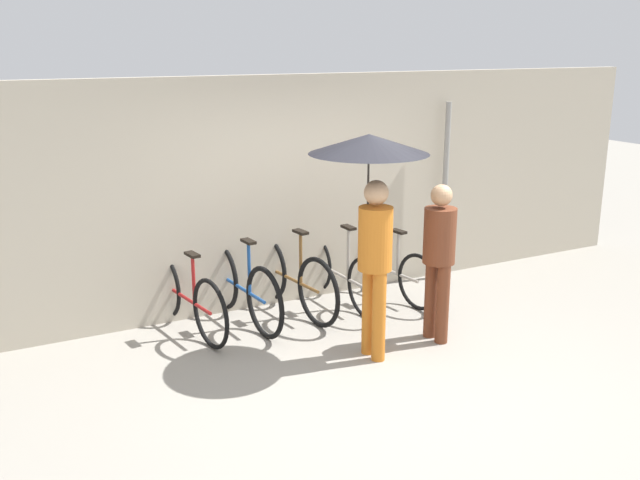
{
  "coord_description": "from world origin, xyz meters",
  "views": [
    {
      "loc": [
        -3.22,
        -4.91,
        2.93
      ],
      "look_at": [
        0.0,
        1.2,
        1.0
      ],
      "focal_mm": 40.0,
      "sensor_mm": 36.0,
      "label": 1
    }
  ],
  "objects_px": {
    "parked_bicycle_3": "(339,272)",
    "pedestrian_leading": "(371,180)",
    "pedestrian_center": "(439,251)",
    "parked_bicycle_0": "(186,297)",
    "parked_bicycle_2": "(292,278)",
    "parked_bicycle_4": "(386,268)",
    "parked_bicycle_1": "(242,287)"
  },
  "relations": [
    {
      "from": "parked_bicycle_0",
      "to": "pedestrian_center",
      "type": "distance_m",
      "value": 2.63
    },
    {
      "from": "parked_bicycle_3",
      "to": "pedestrian_center",
      "type": "relative_size",
      "value": 1.09
    },
    {
      "from": "parked_bicycle_4",
      "to": "pedestrian_leading",
      "type": "relative_size",
      "value": 0.81
    },
    {
      "from": "parked_bicycle_2",
      "to": "pedestrian_leading",
      "type": "relative_size",
      "value": 0.84
    },
    {
      "from": "pedestrian_center",
      "to": "parked_bicycle_1",
      "type": "bearing_deg",
      "value": 135.0
    },
    {
      "from": "parked_bicycle_0",
      "to": "parked_bicycle_3",
      "type": "distance_m",
      "value": 1.81
    },
    {
      "from": "parked_bicycle_0",
      "to": "parked_bicycle_2",
      "type": "height_order",
      "value": "parked_bicycle_2"
    },
    {
      "from": "parked_bicycle_1",
      "to": "parked_bicycle_2",
      "type": "xyz_separation_m",
      "value": [
        0.6,
        0.03,
        0.0
      ]
    },
    {
      "from": "parked_bicycle_0",
      "to": "pedestrian_leading",
      "type": "xyz_separation_m",
      "value": [
        1.38,
        -1.35,
        1.33
      ]
    },
    {
      "from": "parked_bicycle_0",
      "to": "parked_bicycle_2",
      "type": "bearing_deg",
      "value": -98.85
    },
    {
      "from": "parked_bicycle_3",
      "to": "pedestrian_center",
      "type": "xyz_separation_m",
      "value": [
        0.35,
        -1.38,
        0.57
      ]
    },
    {
      "from": "parked_bicycle_4",
      "to": "parked_bicycle_2",
      "type": "bearing_deg",
      "value": 79.05
    },
    {
      "from": "pedestrian_center",
      "to": "pedestrian_leading",
      "type": "bearing_deg",
      "value": 172.8
    },
    {
      "from": "parked_bicycle_3",
      "to": "pedestrian_leading",
      "type": "height_order",
      "value": "pedestrian_leading"
    },
    {
      "from": "parked_bicycle_1",
      "to": "parked_bicycle_4",
      "type": "height_order",
      "value": "parked_bicycle_4"
    },
    {
      "from": "parked_bicycle_0",
      "to": "parked_bicycle_2",
      "type": "distance_m",
      "value": 1.21
    },
    {
      "from": "parked_bicycle_1",
      "to": "pedestrian_leading",
      "type": "xyz_separation_m",
      "value": [
        0.78,
        -1.31,
        1.32
      ]
    },
    {
      "from": "parked_bicycle_2",
      "to": "pedestrian_leading",
      "type": "bearing_deg",
      "value": -179.3
    },
    {
      "from": "parked_bicycle_2",
      "to": "parked_bicycle_3",
      "type": "height_order",
      "value": "parked_bicycle_3"
    },
    {
      "from": "parked_bicycle_3",
      "to": "parked_bicycle_4",
      "type": "relative_size",
      "value": 1.02
    },
    {
      "from": "pedestrian_center",
      "to": "parked_bicycle_3",
      "type": "bearing_deg",
      "value": 100.22
    },
    {
      "from": "parked_bicycle_2",
      "to": "parked_bicycle_3",
      "type": "distance_m",
      "value": 0.6
    },
    {
      "from": "parked_bicycle_1",
      "to": "pedestrian_center",
      "type": "height_order",
      "value": "pedestrian_center"
    },
    {
      "from": "parked_bicycle_1",
      "to": "pedestrian_center",
      "type": "xyz_separation_m",
      "value": [
        1.56,
        -1.35,
        0.54
      ]
    },
    {
      "from": "parked_bicycle_0",
      "to": "parked_bicycle_1",
      "type": "relative_size",
      "value": 1.0
    },
    {
      "from": "pedestrian_leading",
      "to": "parked_bicycle_3",
      "type": "bearing_deg",
      "value": 71.62
    },
    {
      "from": "parked_bicycle_3",
      "to": "parked_bicycle_2",
      "type": "bearing_deg",
      "value": 88.43
    },
    {
      "from": "parked_bicycle_1",
      "to": "parked_bicycle_0",
      "type": "bearing_deg",
      "value": 81.22
    },
    {
      "from": "parked_bicycle_0",
      "to": "parked_bicycle_4",
      "type": "bearing_deg",
      "value": -99.99
    },
    {
      "from": "parked_bicycle_3",
      "to": "parked_bicycle_1",
      "type": "bearing_deg",
      "value": 89.44
    },
    {
      "from": "pedestrian_leading",
      "to": "pedestrian_center",
      "type": "bearing_deg",
      "value": -3.85
    },
    {
      "from": "parked_bicycle_0",
      "to": "parked_bicycle_1",
      "type": "height_order",
      "value": "parked_bicycle_0"
    }
  ]
}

